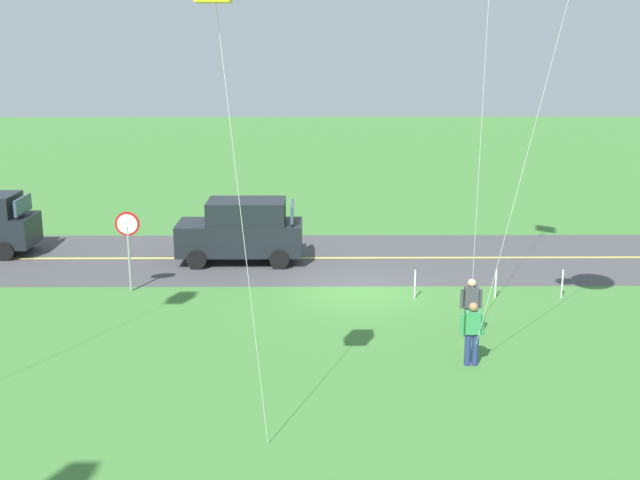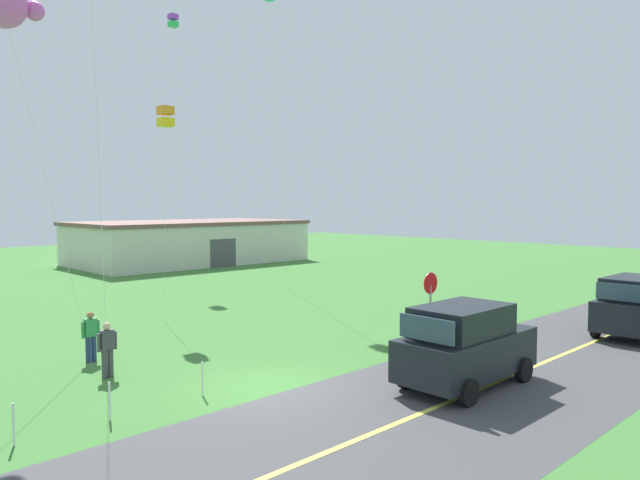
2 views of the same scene
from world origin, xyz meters
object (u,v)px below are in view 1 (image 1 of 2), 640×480
at_px(person_adult_near, 471,305).
at_px(person_adult_companion, 472,332).
at_px(car_suv_foreground, 242,230).
at_px(stop_sign, 128,236).

bearing_deg(person_adult_near, person_adult_companion, -171.27).
distance_m(person_adult_near, person_adult_companion, 1.99).
height_order(person_adult_near, person_adult_companion, same).
distance_m(car_suv_foreground, person_adult_companion, 11.42).
relative_size(car_suv_foreground, stop_sign, 1.72).
distance_m(car_suv_foreground, person_adult_near, 10.08).
distance_m(stop_sign, person_adult_companion, 11.37).
relative_size(car_suv_foreground, person_adult_companion, 2.75).
xyz_separation_m(stop_sign, person_adult_companion, (-9.60, 6.02, -0.94)).
bearing_deg(stop_sign, person_adult_near, 157.80).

